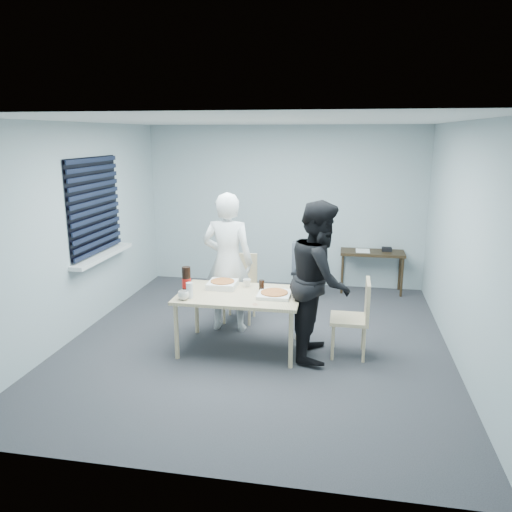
% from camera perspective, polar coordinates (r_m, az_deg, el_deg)
% --- Properties ---
extents(room, '(5.00, 5.00, 5.00)m').
position_cam_1_polar(room, '(6.84, -17.70, 4.58)').
color(room, '#2C2C31').
rests_on(room, ground).
extents(dining_table, '(1.40, 0.89, 0.68)m').
position_cam_1_polar(dining_table, '(5.75, -1.88, -4.88)').
color(dining_table, beige).
rests_on(dining_table, ground).
extents(chair_far, '(0.42, 0.42, 0.89)m').
position_cam_1_polar(chair_far, '(6.74, -1.79, -2.99)').
color(chair_far, beige).
rests_on(chair_far, ground).
extents(chair_right, '(0.42, 0.42, 0.89)m').
position_cam_1_polar(chair_right, '(5.73, 11.50, -6.38)').
color(chair_right, beige).
rests_on(chair_right, ground).
extents(person_white, '(0.65, 0.42, 1.77)m').
position_cam_1_polar(person_white, '(6.29, -3.24, -0.74)').
color(person_white, white).
rests_on(person_white, ground).
extents(person_black, '(0.47, 0.86, 1.77)m').
position_cam_1_polar(person_black, '(5.58, 7.33, -2.72)').
color(person_black, black).
rests_on(person_black, ground).
extents(side_table, '(0.99, 0.44, 0.66)m').
position_cam_1_polar(side_table, '(8.07, 13.14, -0.02)').
color(side_table, '#352615').
rests_on(side_table, ground).
extents(stool, '(0.32, 0.32, 0.44)m').
position_cam_1_polar(stool, '(7.61, 5.32, -2.51)').
color(stool, black).
rests_on(stool, ground).
extents(backpack, '(0.31, 0.23, 0.44)m').
position_cam_1_polar(backpack, '(7.51, 5.36, -0.16)').
color(backpack, slate).
rests_on(backpack, stool).
extents(pizza_box_a, '(0.33, 0.33, 0.08)m').
position_cam_1_polar(pizza_box_a, '(5.95, -3.84, -3.23)').
color(pizza_box_a, white).
rests_on(pizza_box_a, dining_table).
extents(pizza_box_b, '(0.36, 0.36, 0.05)m').
position_cam_1_polar(pizza_box_b, '(5.63, 2.10, -4.37)').
color(pizza_box_b, white).
rests_on(pizza_box_b, dining_table).
extents(mug_a, '(0.17, 0.17, 0.10)m').
position_cam_1_polar(mug_a, '(5.56, -8.30, -4.48)').
color(mug_a, white).
rests_on(mug_a, dining_table).
extents(mug_b, '(0.10, 0.10, 0.09)m').
position_cam_1_polar(mug_b, '(5.97, -1.05, -3.08)').
color(mug_b, white).
rests_on(mug_b, dining_table).
extents(cola_glass, '(0.07, 0.07, 0.14)m').
position_cam_1_polar(cola_glass, '(5.78, 0.65, -3.43)').
color(cola_glass, black).
rests_on(cola_glass, dining_table).
extents(soda_bottle, '(0.10, 0.10, 0.33)m').
position_cam_1_polar(soda_bottle, '(5.69, -7.95, -2.89)').
color(soda_bottle, black).
rests_on(soda_bottle, dining_table).
extents(plastic_cups, '(0.09, 0.09, 0.18)m').
position_cam_1_polar(plastic_cups, '(5.60, -7.60, -3.91)').
color(plastic_cups, silver).
rests_on(plastic_cups, dining_table).
extents(rubber_band, '(0.06, 0.06, 0.00)m').
position_cam_1_polar(rubber_band, '(5.36, -0.11, -5.56)').
color(rubber_band, red).
rests_on(rubber_band, dining_table).
extents(papers, '(0.24, 0.31, 0.00)m').
position_cam_1_polar(papers, '(8.06, 12.10, 0.59)').
color(papers, white).
rests_on(papers, side_table).
extents(black_box, '(0.17, 0.14, 0.06)m').
position_cam_1_polar(black_box, '(8.11, 14.72, 0.75)').
color(black_box, black).
rests_on(black_box, side_table).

